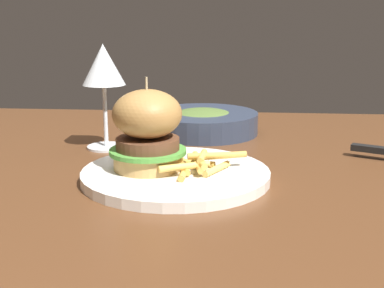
% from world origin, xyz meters
% --- Properties ---
extents(dining_table, '(1.16, 0.84, 0.74)m').
position_xyz_m(dining_table, '(0.00, 0.00, 0.64)').
color(dining_table, '#56331C').
rests_on(dining_table, ground).
extents(main_plate, '(0.26, 0.26, 0.01)m').
position_xyz_m(main_plate, '(-0.07, -0.10, 0.75)').
color(main_plate, white).
rests_on(main_plate, dining_table).
extents(burger_sandwich, '(0.11, 0.11, 0.13)m').
position_xyz_m(burger_sandwich, '(-0.10, -0.10, 0.81)').
color(burger_sandwich, tan).
rests_on(burger_sandwich, main_plate).
extents(fries_pile, '(0.12, 0.09, 0.02)m').
position_xyz_m(fries_pile, '(-0.03, -0.10, 0.77)').
color(fries_pile, gold).
rests_on(fries_pile, main_plate).
extents(wine_glass, '(0.07, 0.07, 0.18)m').
position_xyz_m(wine_glass, '(-0.20, 0.06, 0.87)').
color(wine_glass, silver).
rests_on(wine_glass, dining_table).
extents(soup_bowl, '(0.21, 0.21, 0.05)m').
position_xyz_m(soup_bowl, '(-0.05, 0.19, 0.76)').
color(soup_bowl, '#2D384C').
rests_on(soup_bowl, dining_table).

